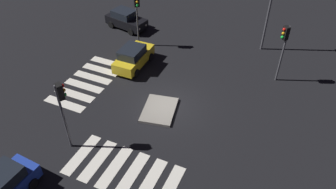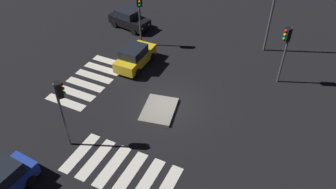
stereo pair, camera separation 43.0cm
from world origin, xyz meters
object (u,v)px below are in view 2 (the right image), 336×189
traffic_light_east (61,99)px  traffic_light_west (286,42)px  car_yellow (135,57)px  traffic_light_south (139,8)px  traffic_island (159,110)px  car_black (129,19)px

traffic_light_east → traffic_light_west: bearing=-7.0°
car_yellow → traffic_light_south: (-3.00, -1.14, 2.68)m
traffic_island → traffic_light_south: (-7.07, -5.37, 3.47)m
traffic_island → traffic_light_south: 9.53m
traffic_island → traffic_light_south: traffic_light_south is taller
traffic_light_east → traffic_light_south: bearing=42.3°
traffic_light_east → traffic_light_west: (-11.83, 10.00, -0.08)m
traffic_light_west → traffic_light_south: bearing=-45.4°
traffic_island → traffic_light_east: 6.98m
traffic_island → traffic_light_west: size_ratio=0.70×
traffic_island → traffic_light_east: bearing=-34.7°
car_black → traffic_light_east: 15.50m
car_black → traffic_light_west: 15.14m
traffic_island → traffic_light_west: bearing=136.3°
car_yellow → traffic_light_west: bearing=-76.1°
traffic_light_west → traffic_island: bearing=2.0°
car_yellow → traffic_light_east: (9.05, 0.78, 2.67)m
traffic_light_south → car_black: bearing=-174.2°
car_yellow → traffic_light_south: 4.18m
car_black → traffic_light_east: traffic_light_east is taller
car_yellow → traffic_light_east: 9.46m
traffic_island → car_yellow: size_ratio=0.78×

